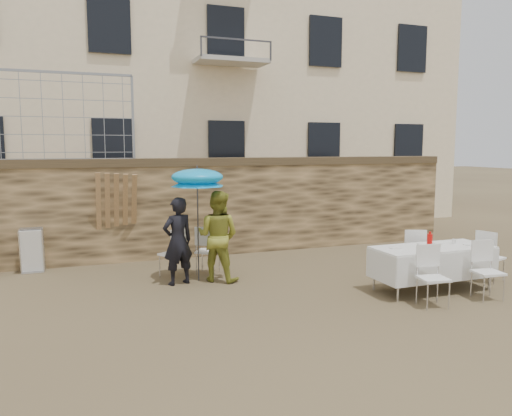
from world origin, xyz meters
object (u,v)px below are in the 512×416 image
object	(u,v)px
table_chair_front_left	(433,277)
table_chair_side	(490,256)
couple_chair_left	(172,252)
chair_stack_right	(32,249)
man_suit	(178,241)
umbrella	(197,181)
banquet_table	(433,249)
table_chair_front_right	(488,271)
couple_chair_right	(208,250)
soda_bottle	(430,241)
table_chair_back	(412,253)
woman_dress	(218,236)

from	to	relation	value
table_chair_front_left	table_chair_side	xyz separation A→B (m)	(2.00, 0.85, 0.00)
couple_chair_left	chair_stack_right	xyz separation A→B (m)	(-2.56, 1.42, -0.02)
couple_chair_left	table_chair_side	size ratio (longest dim) A/B	1.00
man_suit	table_chair_front_left	bearing A→B (deg)	126.53
umbrella	table_chair_front_left	world-z (taller)	umbrella
umbrella	table_chair_side	size ratio (longest dim) A/B	2.08
banquet_table	table_chair_front_right	size ratio (longest dim) A/B	2.19
couple_chair_left	chair_stack_right	world-z (taller)	couple_chair_left
couple_chair_right	soda_bottle	world-z (taller)	soda_bottle
umbrella	banquet_table	world-z (taller)	umbrella
soda_bottle	chair_stack_right	distance (m)	7.60
man_suit	table_chair_front_right	size ratio (longest dim) A/B	1.67
banquet_table	table_chair_back	distance (m)	0.86
banquet_table	couple_chair_right	bearing A→B (deg)	143.98
couple_chair_right	soda_bottle	xyz separation A→B (m)	(3.18, -2.61, 0.43)
couple_chair_right	banquet_table	xyz separation A→B (m)	(3.38, -2.46, 0.25)
table_chair_side	table_chair_front_right	bearing A→B (deg)	116.25
umbrella	table_chair_front_right	bearing A→B (deg)	-33.41
woman_dress	banquet_table	world-z (taller)	woman_dress
chair_stack_right	table_chair_front_left	bearing A→B (deg)	-37.44
banquet_table	chair_stack_right	world-z (taller)	chair_stack_right
man_suit	umbrella	size ratio (longest dim) A/B	0.80
couple_chair_right	table_chair_side	bearing A→B (deg)	-172.85
man_suit	table_chair_back	world-z (taller)	man_suit
table_chair_front_left	table_chair_front_right	distance (m)	1.10
chair_stack_right	couple_chair_right	bearing A→B (deg)	-23.48
table_chair_front_right	chair_stack_right	distance (m)	8.50
soda_bottle	table_chair_back	xyz separation A→B (m)	(0.40, 0.95, -0.43)
table_chair_side	table_chair_back	bearing A→B (deg)	42.63
table_chair_side	table_chair_front_left	bearing A→B (deg)	95.91
woman_dress	table_chair_back	world-z (taller)	woman_dress
couple_chair_right	banquet_table	size ratio (longest dim) A/B	0.46
table_chair_front_left	soda_bottle	bearing A→B (deg)	66.71
couple_chair_left	chair_stack_right	bearing A→B (deg)	-61.77
couple_chair_left	table_chair_side	distance (m)	5.96
umbrella	soda_bottle	size ratio (longest dim) A/B	7.67
couple_chair_left	table_chair_back	distance (m)	4.59
table_chair_back	chair_stack_right	world-z (taller)	table_chair_back
couple_chair_right	table_chair_side	world-z (taller)	same
table_chair_back	table_chair_side	size ratio (longest dim) A/B	1.00
soda_bottle	table_chair_back	distance (m)	1.11
soda_bottle	table_chair_front_right	size ratio (longest dim) A/B	0.27
banquet_table	table_chair_front_left	size ratio (longest dim) A/B	2.19
umbrella	man_suit	bearing A→B (deg)	-165.96
table_chair_front_left	table_chair_front_right	size ratio (longest dim) A/B	1.00
banquet_table	table_chair_side	bearing A→B (deg)	4.09
couple_chair_right	chair_stack_right	bearing A→B (deg)	9.92
table_chair_side	man_suit	bearing A→B (deg)	54.64
soda_bottle	table_chair_side	world-z (taller)	soda_bottle
table_chair_front_right	table_chair_side	xyz separation A→B (m)	(0.90, 0.85, 0.00)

